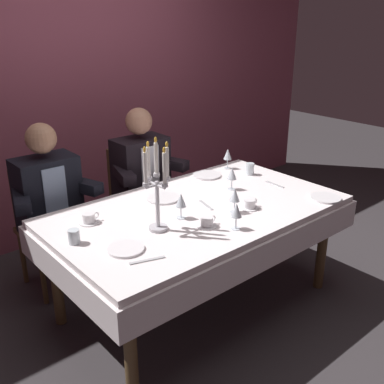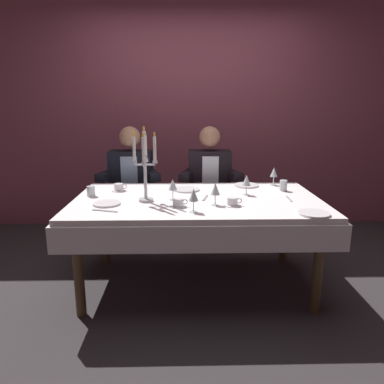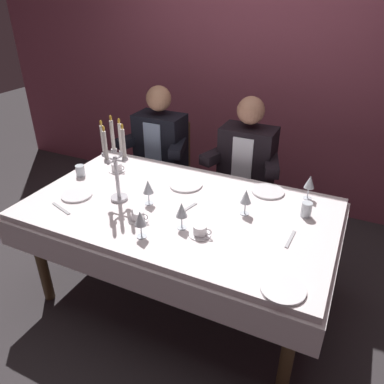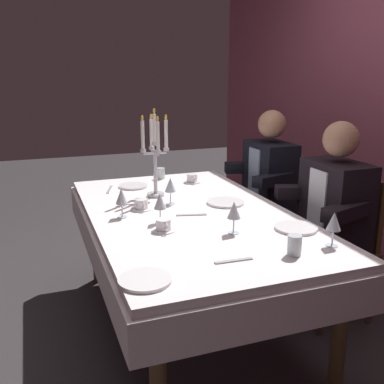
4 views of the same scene
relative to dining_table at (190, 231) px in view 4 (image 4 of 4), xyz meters
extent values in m
plane|color=#342F32|center=(0.00, 0.00, -0.62)|extent=(12.00, 12.00, 0.00)
cube|color=white|center=(0.00, 0.00, 0.10)|extent=(1.90, 1.10, 0.04)
cube|color=white|center=(0.00, 0.00, -0.01)|extent=(1.94, 1.14, 0.18)
cylinder|color=brown|center=(-0.83, -0.43, -0.27)|extent=(0.07, 0.07, 0.70)
cylinder|color=brown|center=(0.83, -0.43, -0.27)|extent=(0.07, 0.07, 0.70)
cylinder|color=brown|center=(-0.83, 0.43, -0.27)|extent=(0.07, 0.07, 0.70)
cylinder|color=brown|center=(0.83, 0.43, -0.27)|extent=(0.07, 0.07, 0.70)
cylinder|color=silver|center=(-0.39, -0.09, 0.13)|extent=(0.11, 0.11, 0.02)
cylinder|color=silver|center=(-0.39, -0.09, 0.28)|extent=(0.02, 0.02, 0.28)
cylinder|color=silver|center=(-0.39, -0.09, 0.46)|extent=(0.04, 0.04, 0.02)
cylinder|color=white|center=(-0.39, -0.09, 0.56)|extent=(0.02, 0.02, 0.17)
ellipsoid|color=yellow|center=(-0.39, -0.09, 0.66)|extent=(0.02, 0.02, 0.03)
cylinder|color=silver|center=(-0.35, -0.09, 0.40)|extent=(0.07, 0.01, 0.01)
cylinder|color=silver|center=(-0.31, -0.09, 0.42)|extent=(0.04, 0.04, 0.02)
cylinder|color=white|center=(-0.31, -0.09, 0.52)|extent=(0.02, 0.02, 0.17)
ellipsoid|color=yellow|center=(-0.31, -0.09, 0.62)|extent=(0.02, 0.02, 0.03)
cylinder|color=silver|center=(-0.39, -0.05, 0.40)|extent=(0.01, 0.07, 0.01)
cylinder|color=silver|center=(-0.39, -0.02, 0.42)|extent=(0.04, 0.04, 0.02)
cylinder|color=white|center=(-0.39, -0.02, 0.52)|extent=(0.02, 0.02, 0.17)
ellipsoid|color=yellow|center=(-0.39, -0.02, 0.62)|extent=(0.02, 0.02, 0.03)
cylinder|color=silver|center=(-0.43, -0.09, 0.40)|extent=(0.07, 0.01, 0.01)
cylinder|color=silver|center=(-0.46, -0.09, 0.42)|extent=(0.04, 0.04, 0.02)
cylinder|color=white|center=(-0.46, -0.09, 0.52)|extent=(0.02, 0.02, 0.17)
ellipsoid|color=yellow|center=(-0.46, -0.09, 0.62)|extent=(0.02, 0.02, 0.03)
cylinder|color=silver|center=(-0.39, -0.13, 0.40)|extent=(0.01, 0.08, 0.01)
cylinder|color=silver|center=(-0.39, -0.17, 0.42)|extent=(0.04, 0.04, 0.02)
cylinder|color=white|center=(-0.39, -0.17, 0.52)|extent=(0.02, 0.02, 0.17)
ellipsoid|color=yellow|center=(-0.39, -0.17, 0.62)|extent=(0.02, 0.02, 0.03)
cylinder|color=white|center=(-0.08, 0.26, 0.13)|extent=(0.23, 0.23, 0.01)
cylinder|color=white|center=(0.45, 0.41, 0.13)|extent=(0.22, 0.22, 0.01)
cylinder|color=white|center=(-0.67, -0.17, 0.13)|extent=(0.20, 0.20, 0.01)
cylinder|color=white|center=(0.76, -0.45, 0.13)|extent=(0.21, 0.21, 0.01)
cylinder|color=silver|center=(-0.19, -0.05, 0.12)|extent=(0.06, 0.06, 0.00)
cylinder|color=silver|center=(-0.19, -0.05, 0.16)|extent=(0.01, 0.01, 0.07)
cone|color=silver|center=(-0.19, -0.05, 0.24)|extent=(0.07, 0.07, 0.08)
cylinder|color=maroon|center=(-0.19, -0.05, 0.22)|extent=(0.04, 0.04, 0.03)
cylinder|color=silver|center=(0.40, 0.09, 0.12)|extent=(0.06, 0.06, 0.00)
cylinder|color=silver|center=(0.40, 0.09, 0.16)|extent=(0.01, 0.01, 0.07)
cone|color=silver|center=(0.40, 0.09, 0.24)|extent=(0.07, 0.07, 0.08)
cylinder|color=#E0D172|center=(0.40, 0.09, 0.22)|extent=(0.04, 0.04, 0.03)
cylinder|color=silver|center=(0.71, 0.44, 0.12)|extent=(0.06, 0.06, 0.00)
cylinder|color=silver|center=(0.71, 0.44, 0.16)|extent=(0.01, 0.01, 0.07)
cone|color=silver|center=(0.71, 0.44, 0.24)|extent=(0.07, 0.07, 0.08)
cylinder|color=silver|center=(0.12, -0.21, 0.12)|extent=(0.06, 0.06, 0.00)
cylinder|color=silver|center=(0.12, -0.21, 0.16)|extent=(0.01, 0.01, 0.07)
cone|color=silver|center=(0.12, -0.21, 0.24)|extent=(0.07, 0.07, 0.08)
cylinder|color=silver|center=(-0.04, -0.38, 0.12)|extent=(0.06, 0.06, 0.00)
cylinder|color=silver|center=(-0.04, -0.38, 0.16)|extent=(0.01, 0.01, 0.07)
cone|color=silver|center=(-0.04, -0.38, 0.24)|extent=(0.07, 0.07, 0.08)
cylinder|color=maroon|center=(-0.04, -0.38, 0.22)|extent=(0.04, 0.04, 0.03)
cylinder|color=silver|center=(-0.84, 0.07, 0.16)|extent=(0.06, 0.06, 0.08)
cylinder|color=silver|center=(0.74, 0.22, 0.16)|extent=(0.06, 0.06, 0.09)
cylinder|color=white|center=(-0.14, -0.24, 0.12)|extent=(0.12, 0.12, 0.01)
cylinder|color=white|center=(-0.14, -0.24, 0.15)|extent=(0.08, 0.08, 0.05)
torus|color=white|center=(-0.09, -0.24, 0.15)|extent=(0.04, 0.01, 0.04)
cylinder|color=white|center=(0.25, -0.23, 0.12)|extent=(0.12, 0.12, 0.01)
cylinder|color=white|center=(0.25, -0.23, 0.15)|extent=(0.08, 0.08, 0.05)
torus|color=white|center=(0.30, -0.23, 0.15)|extent=(0.04, 0.01, 0.04)
cylinder|color=white|center=(-0.65, 0.25, 0.12)|extent=(0.12, 0.12, 0.01)
cylinder|color=white|center=(-0.65, 0.25, 0.15)|extent=(0.08, 0.08, 0.05)
torus|color=white|center=(-0.60, 0.25, 0.15)|extent=(0.04, 0.01, 0.04)
cube|color=#B7B7BC|center=(0.06, -0.01, 0.12)|extent=(0.06, 0.17, 0.01)
cube|color=#B7B7BC|center=(0.71, -0.05, 0.12)|extent=(0.03, 0.17, 0.01)
cube|color=#B7B7BC|center=(-0.65, -0.34, 0.12)|extent=(0.19, 0.08, 0.01)
cylinder|color=brown|center=(-0.81, 0.70, -0.41)|extent=(0.04, 0.04, 0.42)
cylinder|color=brown|center=(-0.45, 0.70, -0.41)|extent=(0.04, 0.04, 0.42)
cylinder|color=brown|center=(-0.81, 1.06, -0.41)|extent=(0.04, 0.04, 0.42)
cylinder|color=brown|center=(-0.45, 1.06, -0.41)|extent=(0.04, 0.04, 0.42)
cube|color=brown|center=(-0.63, 0.88, -0.18)|extent=(0.42, 0.42, 0.04)
cube|color=brown|center=(-0.63, 1.07, 0.06)|extent=(0.38, 0.04, 0.44)
cube|color=black|center=(-0.63, 0.88, 0.11)|extent=(0.42, 0.26, 0.54)
cube|color=#849AB9|center=(-0.63, 0.75, 0.14)|extent=(0.16, 0.01, 0.40)
sphere|color=tan|center=(-0.63, 0.88, 0.51)|extent=(0.21, 0.21, 0.21)
cube|color=black|center=(-0.85, 0.78, 0.15)|extent=(0.19, 0.34, 0.08)
cube|color=black|center=(-0.41, 0.78, 0.15)|extent=(0.19, 0.34, 0.08)
cylinder|color=brown|center=(-0.02, 0.70, -0.41)|extent=(0.04, 0.04, 0.42)
cylinder|color=brown|center=(0.34, 0.70, -0.41)|extent=(0.04, 0.04, 0.42)
cylinder|color=brown|center=(-0.02, 1.06, -0.41)|extent=(0.04, 0.04, 0.42)
cylinder|color=brown|center=(0.34, 1.06, -0.41)|extent=(0.04, 0.04, 0.42)
cube|color=brown|center=(0.16, 0.88, -0.18)|extent=(0.42, 0.42, 0.04)
cube|color=brown|center=(0.16, 1.07, 0.06)|extent=(0.38, 0.04, 0.44)
cube|color=black|center=(0.16, 0.88, 0.11)|extent=(0.42, 0.26, 0.54)
cube|color=white|center=(0.16, 0.75, 0.14)|extent=(0.16, 0.01, 0.40)
sphere|color=tan|center=(0.16, 0.88, 0.51)|extent=(0.21, 0.21, 0.21)
cube|color=black|center=(-0.06, 0.78, 0.15)|extent=(0.19, 0.34, 0.08)
cube|color=black|center=(0.38, 0.78, 0.15)|extent=(0.19, 0.34, 0.08)
camera|label=1|loc=(-1.79, -2.04, 1.30)|focal=42.55mm
camera|label=2|loc=(-0.10, -2.73, 0.83)|focal=33.87mm
camera|label=3|loc=(0.93, -1.77, 1.32)|focal=34.77mm
camera|label=4|loc=(2.28, -0.82, 0.90)|focal=41.70mm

